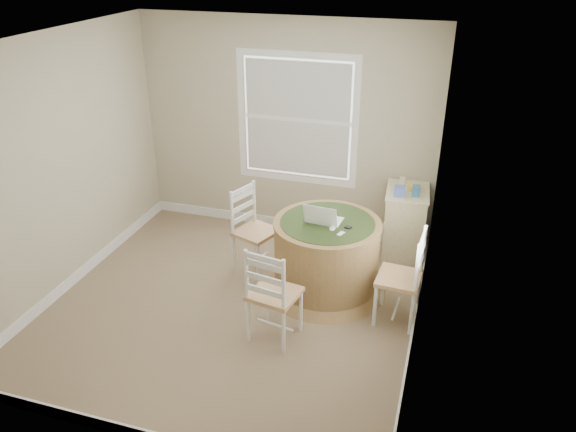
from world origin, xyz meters
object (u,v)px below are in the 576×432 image
(chair_left, at_px, (256,232))
(laptop, at_px, (323,219))
(chair_right, at_px, (399,278))
(round_table, at_px, (326,253))
(chair_near, at_px, (275,293))
(corner_chest, at_px, (404,224))

(chair_left, bearing_deg, laptop, -81.03)
(chair_left, relative_size, laptop, 2.58)
(chair_right, height_order, laptop, laptop)
(chair_left, bearing_deg, chair_right, -86.22)
(round_table, bearing_deg, laptop, -149.64)
(chair_right, relative_size, laptop, 2.58)
(chair_near, xyz_separation_m, laptop, (0.22, 0.91, 0.35))
(round_table, relative_size, corner_chest, 1.52)
(round_table, bearing_deg, chair_left, -170.91)
(chair_left, distance_m, laptop, 0.87)
(chair_near, distance_m, corner_chest, 2.06)
(chair_near, relative_size, laptop, 2.58)
(chair_left, relative_size, chair_near, 1.00)
(chair_near, relative_size, corner_chest, 1.13)
(chair_left, height_order, chair_right, same)
(round_table, height_order, chair_left, chair_left)
(chair_near, distance_m, laptop, 0.99)
(round_table, height_order, chair_near, chair_near)
(chair_left, distance_m, chair_right, 1.68)
(chair_near, xyz_separation_m, corner_chest, (0.96, 1.82, -0.05))
(corner_chest, bearing_deg, round_table, -132.06)
(chair_right, distance_m, corner_chest, 1.23)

